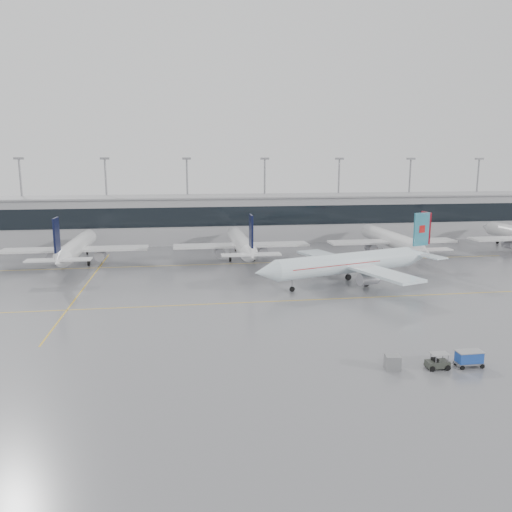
{
  "coord_description": "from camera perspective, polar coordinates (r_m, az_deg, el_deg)",
  "views": [
    {
      "loc": [
        -13.01,
        -73.98,
        21.53
      ],
      "look_at": [
        0.0,
        12.0,
        5.0
      ],
      "focal_mm": 35.0,
      "sensor_mm": 36.0,
      "label": 1
    }
  ],
  "objects": [
    {
      "name": "terminal_glass",
      "position": [
        129.84,
        -2.81,
        4.55
      ],
      "size": [
        180.0,
        0.2,
        5.0
      ],
      "primitive_type": "cube",
      "color": "black",
      "rests_on": "ground"
    },
    {
      "name": "baggage_tug",
      "position": [
        57.05,
        20.01,
        -11.44
      ],
      "size": [
        3.51,
        1.47,
        1.7
      ],
      "rotation": [
        0.0,
        0.0,
        0.0
      ],
      "color": "#30342D",
      "rests_on": "ground"
    },
    {
      "name": "ground",
      "position": [
        78.14,
        1.32,
        -5.23
      ],
      "size": [
        320.0,
        320.0,
        0.0
      ],
      "primitive_type": "plane",
      "color": "slate",
      "rests_on": "ground"
    },
    {
      "name": "parked_jet_b",
      "position": [
        111.32,
        -19.88,
        0.91
      ],
      "size": [
        29.64,
        36.96,
        11.72
      ],
      "rotation": [
        0.0,
        0.0,
        1.57
      ],
      "color": "silver",
      "rests_on": "ground"
    },
    {
      "name": "air_canada_jet",
      "position": [
        90.02,
        10.94,
        -0.78
      ],
      "size": [
        37.05,
        30.46,
        12.01
      ],
      "rotation": [
        0.0,
        0.0,
        3.45
      ],
      "color": "white",
      "rests_on": "ground"
    },
    {
      "name": "taxi_line_main",
      "position": [
        78.13,
        1.32,
        -5.23
      ],
      "size": [
        120.0,
        0.25,
        0.01
      ],
      "primitive_type": "cube",
      "color": "gold",
      "rests_on": "ground"
    },
    {
      "name": "baggage_cart",
      "position": [
        58.66,
        23.18,
        -10.61
      ],
      "size": [
        2.84,
        1.6,
        1.75
      ],
      "rotation": [
        0.0,
        0.0,
        0.0
      ],
      "color": "gray",
      "rests_on": "ground"
    },
    {
      "name": "gse_unit",
      "position": [
        55.47,
        15.33,
        -11.63
      ],
      "size": [
        1.73,
        1.64,
        1.52
      ],
      "primitive_type": "cube",
      "rotation": [
        0.0,
        0.0,
        -0.16
      ],
      "color": "gray",
      "rests_on": "ground"
    },
    {
      "name": "taxi_line_north",
      "position": [
        106.97,
        -1.44,
        -0.85
      ],
      "size": [
        120.0,
        0.25,
        0.01
      ],
      "primitive_type": "cube",
      "color": "gold",
      "rests_on": "ground"
    },
    {
      "name": "terminal_roof",
      "position": [
        136.91,
        -3.15,
        6.84
      ],
      "size": [
        182.0,
        16.0,
        0.4
      ],
      "primitive_type": "cube",
      "color": "gray",
      "rests_on": "ground"
    },
    {
      "name": "parked_jet_d",
      "position": [
        119.22,
        15.26,
        1.79
      ],
      "size": [
        29.64,
        36.96,
        11.72
      ],
      "rotation": [
        0.0,
        0.0,
        1.57
      ],
      "color": "silver",
      "rests_on": "ground"
    },
    {
      "name": "light_masts",
      "position": [
        142.81,
        -3.39,
        7.46
      ],
      "size": [
        156.4,
        1.0,
        22.6
      ],
      "color": "gray",
      "rests_on": "ground"
    },
    {
      "name": "parked_jet_c",
      "position": [
        109.9,
        -1.69,
        1.43
      ],
      "size": [
        29.64,
        36.96,
        11.72
      ],
      "rotation": [
        0.0,
        0.0,
        1.57
      ],
      "color": "silver",
      "rests_on": "ground"
    },
    {
      "name": "taxi_line_cross",
      "position": [
        93.11,
        -18.9,
        -3.2
      ],
      "size": [
        0.25,
        60.0,
        0.01
      ],
      "primitive_type": "cube",
      "color": "gold",
      "rests_on": "ground"
    },
    {
      "name": "terminal",
      "position": [
        137.48,
        -3.13,
        4.26
      ],
      "size": [
        180.0,
        15.0,
        12.0
      ],
      "primitive_type": "cube",
      "color": "#96969A",
      "rests_on": "ground"
    }
  ]
}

